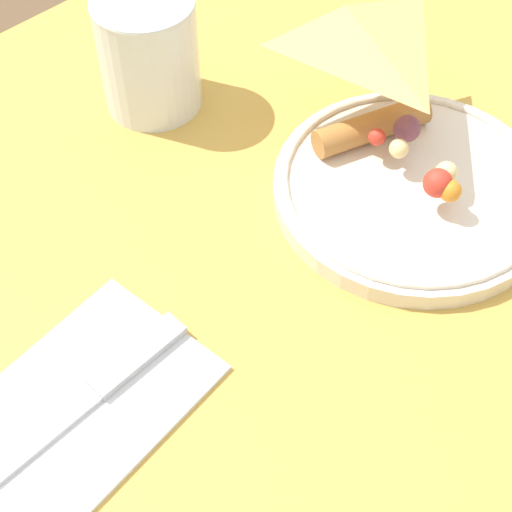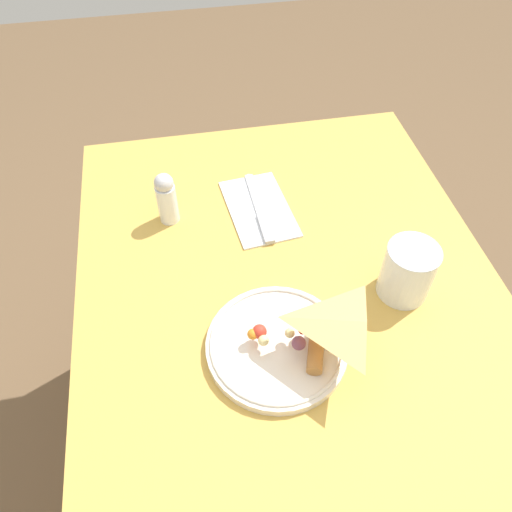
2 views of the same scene
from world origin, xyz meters
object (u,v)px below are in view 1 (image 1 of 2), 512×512
Objects in this scene: plate_pizza at (411,182)px; butter_knife at (78,404)px; dining_table at (362,234)px; milk_glass at (149,57)px; napkin_folded at (67,418)px.

plate_pizza reaches higher than butter_knife.
plate_pizza reaches higher than dining_table.
milk_glass is at bearing -140.63° from butter_knife.
plate_pizza is at bearing 174.60° from napkin_folded.
dining_table is 11.70× the size of milk_glass.
butter_knife reaches higher than dining_table.
milk_glass is 0.32m from napkin_folded.
dining_table is 0.26m from milk_glass.
plate_pizza is 1.10× the size of butter_knife.
milk_glass is (0.07, -0.23, 0.03)m from plate_pizza.
napkin_folded is at bearing 39.93° from milk_glass.
dining_table is 5.90× the size of napkin_folded.
napkin_folded is at bearing 3.15° from dining_table.
plate_pizza is at bearing 172.62° from butter_knife.
milk_glass is (0.09, -0.19, 0.15)m from dining_table.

